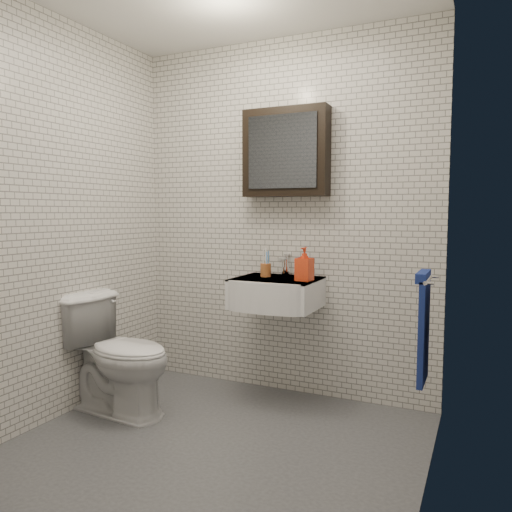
% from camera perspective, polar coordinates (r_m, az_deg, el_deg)
% --- Properties ---
extents(ground, '(2.20, 2.00, 0.01)m').
position_cam_1_polar(ground, '(2.95, -4.78, -20.85)').
color(ground, '#45484C').
rests_on(ground, ground).
extents(room_shell, '(2.22, 2.02, 2.51)m').
position_cam_1_polar(room_shell, '(2.66, -5.02, 8.76)').
color(room_shell, silver).
rests_on(room_shell, ground).
extents(washbasin, '(0.55, 0.50, 0.20)m').
position_cam_1_polar(washbasin, '(3.34, 2.13, -4.22)').
color(washbasin, white).
rests_on(washbasin, room_shell).
extents(faucet, '(0.06, 0.20, 0.15)m').
position_cam_1_polar(faucet, '(3.50, 3.38, -1.13)').
color(faucet, silver).
rests_on(faucet, washbasin).
extents(mirror_cabinet, '(0.60, 0.15, 0.60)m').
position_cam_1_polar(mirror_cabinet, '(3.50, 3.42, 11.72)').
color(mirror_cabinet, black).
rests_on(mirror_cabinet, room_shell).
extents(towel_rail, '(0.09, 0.30, 0.58)m').
position_cam_1_polar(towel_rail, '(2.73, 18.63, -7.24)').
color(towel_rail, silver).
rests_on(towel_rail, room_shell).
extents(toothbrush_cup, '(0.09, 0.09, 0.20)m').
position_cam_1_polar(toothbrush_cup, '(3.43, 1.11, -1.54)').
color(toothbrush_cup, '#A55A29').
rests_on(toothbrush_cup, washbasin).
extents(soap_bottle, '(0.11, 0.11, 0.22)m').
position_cam_1_polar(soap_bottle, '(3.23, 5.56, -0.91)').
color(soap_bottle, orange).
rests_on(soap_bottle, washbasin).
extents(toilet, '(0.79, 0.50, 0.77)m').
position_cam_1_polar(toilet, '(3.38, -15.46, -10.75)').
color(toilet, white).
rests_on(toilet, ground).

